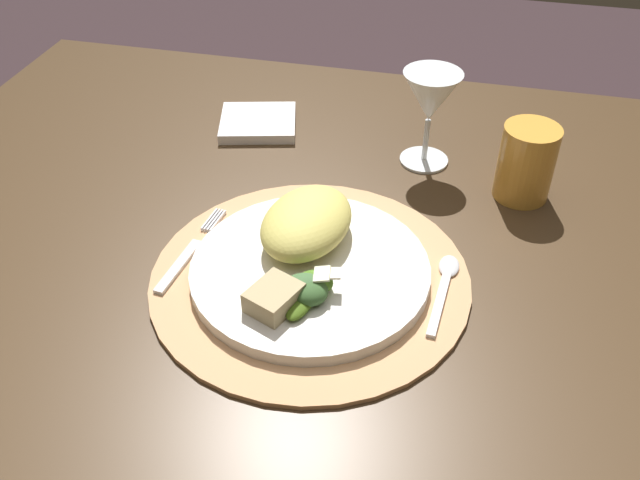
{
  "coord_description": "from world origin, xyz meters",
  "views": [
    {
      "loc": [
        0.13,
        -0.69,
        1.3
      ],
      "look_at": [
        -0.02,
        -0.07,
        0.77
      ],
      "focal_mm": 38.75,
      "sensor_mm": 36.0,
      "label": 1
    }
  ],
  "objects_px": {
    "dinner_plate": "(310,270)",
    "spoon": "(445,281)",
    "fork": "(189,253)",
    "dining_table": "(346,314)",
    "wine_glass": "(430,100)",
    "amber_tumbler": "(526,163)",
    "napkin": "(258,123)"
  },
  "relations": [
    {
      "from": "dining_table",
      "to": "amber_tumbler",
      "type": "xyz_separation_m",
      "value": [
        0.21,
        0.12,
        0.22
      ]
    },
    {
      "from": "fork",
      "to": "spoon",
      "type": "distance_m",
      "value": 0.31
    },
    {
      "from": "dining_table",
      "to": "napkin",
      "type": "bearing_deg",
      "value": 131.87
    },
    {
      "from": "spoon",
      "to": "napkin",
      "type": "bearing_deg",
      "value": 136.74
    },
    {
      "from": "spoon",
      "to": "napkin",
      "type": "xyz_separation_m",
      "value": [
        -0.32,
        0.3,
        -0.0
      ]
    },
    {
      "from": "spoon",
      "to": "amber_tumbler",
      "type": "xyz_separation_m",
      "value": [
        0.08,
        0.21,
        0.04
      ]
    },
    {
      "from": "fork",
      "to": "wine_glass",
      "type": "bearing_deg",
      "value": 48.34
    },
    {
      "from": "dining_table",
      "to": "wine_glass",
      "type": "bearing_deg",
      "value": 65.8
    },
    {
      "from": "dinner_plate",
      "to": "fork",
      "type": "bearing_deg",
      "value": 178.96
    },
    {
      "from": "fork",
      "to": "wine_glass",
      "type": "distance_m",
      "value": 0.39
    },
    {
      "from": "spoon",
      "to": "dining_table",
      "type": "bearing_deg",
      "value": 145.32
    },
    {
      "from": "fork",
      "to": "wine_glass",
      "type": "xyz_separation_m",
      "value": [
        0.25,
        0.28,
        0.09
      ]
    },
    {
      "from": "dinner_plate",
      "to": "fork",
      "type": "distance_m",
      "value": 0.15
    },
    {
      "from": "spoon",
      "to": "amber_tumbler",
      "type": "relative_size",
      "value": 1.33
    },
    {
      "from": "amber_tumbler",
      "to": "wine_glass",
      "type": "bearing_deg",
      "value": 158.52
    },
    {
      "from": "dining_table",
      "to": "amber_tumbler",
      "type": "bearing_deg",
      "value": 28.68
    },
    {
      "from": "dinner_plate",
      "to": "napkin",
      "type": "bearing_deg",
      "value": 116.88
    },
    {
      "from": "fork",
      "to": "amber_tumbler",
      "type": "height_order",
      "value": "amber_tumbler"
    },
    {
      "from": "dinner_plate",
      "to": "spoon",
      "type": "relative_size",
      "value": 2.02
    },
    {
      "from": "spoon",
      "to": "amber_tumbler",
      "type": "height_order",
      "value": "amber_tumbler"
    },
    {
      "from": "spoon",
      "to": "wine_glass",
      "type": "xyz_separation_m",
      "value": [
        -0.05,
        0.26,
        0.09
      ]
    },
    {
      "from": "wine_glass",
      "to": "amber_tumbler",
      "type": "bearing_deg",
      "value": -21.48
    },
    {
      "from": "wine_glass",
      "to": "amber_tumbler",
      "type": "relative_size",
      "value": 1.35
    },
    {
      "from": "fork",
      "to": "spoon",
      "type": "bearing_deg",
      "value": 4.04
    },
    {
      "from": "fork",
      "to": "amber_tumbler",
      "type": "xyz_separation_m",
      "value": [
        0.39,
        0.23,
        0.04
      ]
    },
    {
      "from": "wine_glass",
      "to": "spoon",
      "type": "bearing_deg",
      "value": -78.18
    },
    {
      "from": "spoon",
      "to": "amber_tumbler",
      "type": "bearing_deg",
      "value": 68.44
    },
    {
      "from": "fork",
      "to": "spoon",
      "type": "xyz_separation_m",
      "value": [
        0.31,
        0.02,
        0.0
      ]
    },
    {
      "from": "dinner_plate",
      "to": "napkin",
      "type": "xyz_separation_m",
      "value": [
        -0.16,
        0.32,
        -0.01
      ]
    },
    {
      "from": "dining_table",
      "to": "spoon",
      "type": "xyz_separation_m",
      "value": [
        0.13,
        -0.09,
        0.17
      ]
    },
    {
      "from": "dining_table",
      "to": "dinner_plate",
      "type": "bearing_deg",
      "value": -101.3
    },
    {
      "from": "spoon",
      "to": "wine_glass",
      "type": "relative_size",
      "value": 0.99
    }
  ]
}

